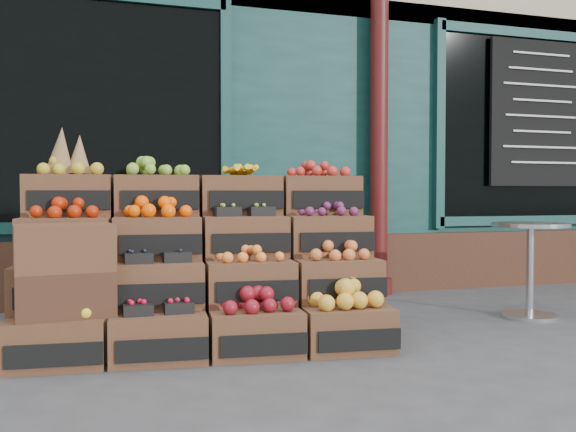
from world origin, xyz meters
name	(u,v)px	position (x,y,z in m)	size (l,w,h in m)	color
ground	(350,350)	(0.00, 0.00, 0.00)	(60.00, 60.00, 0.00)	#414144
shop_facade	(204,95)	(0.00, 5.11, 2.40)	(12.00, 6.24, 4.80)	#103936
crate_display	(201,275)	(-0.88, 0.55, 0.46)	(2.47, 1.39, 1.48)	#553421
spare_crates	(65,294)	(-1.76, 0.23, 0.42)	(0.59, 0.44, 0.83)	#553421
bistro_table	(530,259)	(1.83, 0.54, 0.48)	(0.62, 0.62, 0.78)	silver
shopkeeper	(131,194)	(-1.19, 2.63, 1.01)	(0.74, 0.48, 2.03)	#18541C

